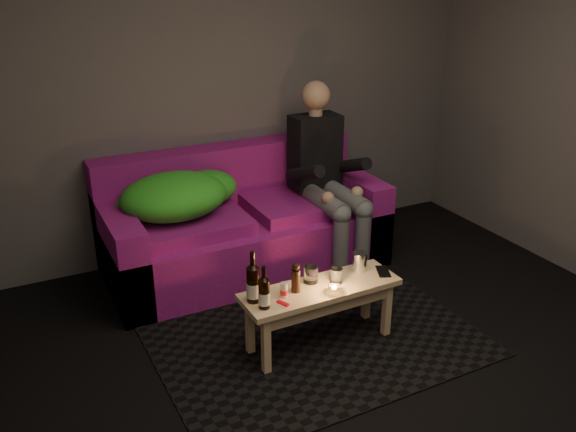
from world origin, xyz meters
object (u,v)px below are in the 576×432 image
sofa (242,227)px  person (326,173)px  beer_bottle_a (253,283)px  beer_bottle_b (264,293)px  coffee_table (320,297)px  steel_cup (360,262)px

sofa → person: person is taller
beer_bottle_a → beer_bottle_b: 0.10m
sofa → beer_bottle_a: sofa is taller
sofa → beer_bottle_b: bearing=-107.4°
coffee_table → beer_bottle_a: bearing=176.3°
coffee_table → steel_cup: bearing=12.1°
sofa → beer_bottle_a: size_ratio=6.61×
sofa → beer_bottle_a: bearing=-109.8°
coffee_table → steel_cup: (0.32, 0.07, 0.13)m
beer_bottle_b → coffee_table: bearing=9.3°
person → beer_bottle_a: person is taller
steel_cup → sofa: bearing=106.3°
person → beer_bottle_a: size_ratio=4.41×
sofa → beer_bottle_a: (-0.42, -1.16, 0.19)m
sofa → beer_bottle_a: 1.24m
beer_bottle_a → coffee_table: bearing=-3.7°
coffee_table → beer_bottle_b: size_ratio=3.81×
sofa → person: 0.75m
sofa → coffee_table: bearing=-89.6°
person → beer_bottle_b: 1.50m
person → coffee_table: (-0.61, -1.02, -0.39)m
beer_bottle_a → steel_cup: beer_bottle_a is taller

